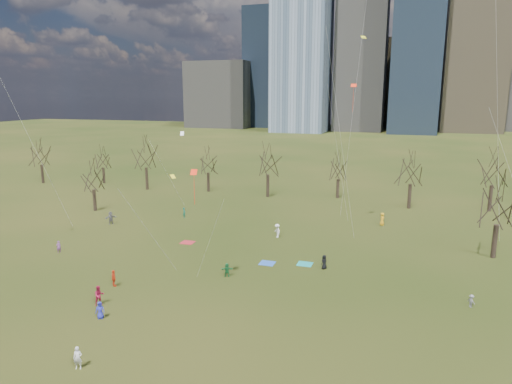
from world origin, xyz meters
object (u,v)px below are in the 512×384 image
(person_1, at_px, (78,358))
(person_2, at_px, (99,295))
(blanket_teal, at_px, (305,264))
(person_0, at_px, (100,310))
(person_4, at_px, (114,278))
(blanket_navy, at_px, (267,263))
(blanket_crimson, at_px, (188,242))

(person_1, xyz_separation_m, person_2, (-4.61, 8.42, 0.09))
(blanket_teal, height_order, person_0, person_0)
(person_1, distance_m, person_4, 13.44)
(person_1, bearing_deg, blanket_teal, 45.74)
(blanket_teal, xyz_separation_m, person_1, (-10.24, -23.54, 0.77))
(blanket_teal, distance_m, person_2, 21.21)
(person_2, bearing_deg, blanket_navy, 1.16)
(blanket_teal, xyz_separation_m, person_4, (-16.01, -11.40, 0.80))
(person_0, relative_size, person_1, 0.93)
(blanket_navy, bearing_deg, person_2, -127.76)
(blanket_crimson, relative_size, person_0, 1.10)
(blanket_navy, distance_m, blanket_crimson, 11.98)
(blanket_teal, height_order, blanket_navy, same)
(blanket_navy, relative_size, person_0, 1.10)
(blanket_teal, height_order, person_2, person_2)
(blanket_teal, relative_size, person_4, 0.99)
(blanket_navy, height_order, person_4, person_4)
(blanket_teal, distance_m, person_1, 25.68)
(person_0, relative_size, person_4, 0.90)
(blanket_crimson, bearing_deg, blanket_teal, -9.93)
(blanket_teal, xyz_separation_m, person_2, (-14.86, -15.12, 0.86))
(blanket_crimson, bearing_deg, person_0, -84.02)
(blanket_crimson, relative_size, person_1, 1.02)
(person_0, bearing_deg, person_1, -89.43)
(person_2, height_order, person_4, person_2)
(person_0, height_order, person_1, person_1)
(person_2, bearing_deg, person_0, -103.03)
(blanket_navy, relative_size, person_4, 0.99)
(blanket_teal, height_order, blanket_crimson, same)
(blanket_crimson, bearing_deg, person_1, -79.04)
(blanket_crimson, xyz_separation_m, person_0, (2.08, -19.87, 0.71))
(person_1, distance_m, person_2, 9.60)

